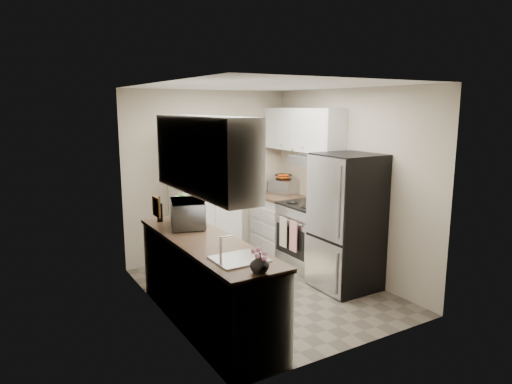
% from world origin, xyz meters
% --- Properties ---
extents(ground, '(3.20, 3.20, 0.00)m').
position_xyz_m(ground, '(0.00, 0.00, 0.00)').
color(ground, '#665B4C').
rests_on(ground, ground).
extents(room_shell, '(2.64, 3.24, 2.52)m').
position_xyz_m(room_shell, '(-0.02, -0.01, 1.63)').
color(room_shell, '#C1B49C').
rests_on(room_shell, ground).
extents(pantry_cabinet, '(0.90, 0.55, 2.00)m').
position_xyz_m(pantry_cabinet, '(-0.20, 1.32, 1.00)').
color(pantry_cabinet, silver).
rests_on(pantry_cabinet, ground).
extents(base_cabinet_left, '(0.60, 2.30, 0.88)m').
position_xyz_m(base_cabinet_left, '(-0.99, -0.43, 0.44)').
color(base_cabinet_left, silver).
rests_on(base_cabinet_left, ground).
extents(countertop_left, '(0.63, 2.33, 0.04)m').
position_xyz_m(countertop_left, '(-0.99, -0.43, 0.90)').
color(countertop_left, brown).
rests_on(countertop_left, base_cabinet_left).
extents(base_cabinet_right, '(0.60, 0.80, 0.88)m').
position_xyz_m(base_cabinet_right, '(0.99, 1.19, 0.44)').
color(base_cabinet_right, silver).
rests_on(base_cabinet_right, ground).
extents(countertop_right, '(0.63, 0.83, 0.04)m').
position_xyz_m(countertop_right, '(0.99, 1.19, 0.90)').
color(countertop_right, brown).
rests_on(countertop_right, base_cabinet_right).
extents(electric_range, '(0.71, 0.78, 1.13)m').
position_xyz_m(electric_range, '(0.97, 0.39, 0.48)').
color(electric_range, '#B7B7BC').
rests_on(electric_range, ground).
extents(refrigerator, '(0.70, 0.72, 1.70)m').
position_xyz_m(refrigerator, '(0.94, -0.41, 0.85)').
color(refrigerator, '#B7B7BC').
rests_on(refrigerator, ground).
extents(microwave, '(0.51, 0.62, 0.30)m').
position_xyz_m(microwave, '(-0.93, 0.15, 1.07)').
color(microwave, '#B6B6BB').
rests_on(microwave, countertop_left).
extents(wine_bottle, '(0.07, 0.07, 0.27)m').
position_xyz_m(wine_bottle, '(-1.14, 0.52, 1.06)').
color(wine_bottle, black).
rests_on(wine_bottle, countertop_left).
extents(flower_vase, '(0.18, 0.18, 0.17)m').
position_xyz_m(flower_vase, '(-1.00, -1.52, 1.00)').
color(flower_vase, beige).
rests_on(flower_vase, countertop_left).
extents(cutting_board, '(0.06, 0.24, 0.30)m').
position_xyz_m(cutting_board, '(-0.84, 0.51, 1.07)').
color(cutting_board, '#4D9937').
rests_on(cutting_board, countertop_left).
extents(toaster_oven, '(0.43, 0.48, 0.23)m').
position_xyz_m(toaster_oven, '(1.09, 1.21, 1.03)').
color(toaster_oven, '#A4A4A8').
rests_on(toaster_oven, countertop_right).
extents(fruit_basket, '(0.33, 0.33, 0.11)m').
position_xyz_m(fruit_basket, '(1.10, 1.24, 1.20)').
color(fruit_basket, '#F8510A').
rests_on(fruit_basket, toaster_oven).
extents(kitchen_mat, '(0.86, 1.05, 0.01)m').
position_xyz_m(kitchen_mat, '(0.01, 0.46, 0.01)').
color(kitchen_mat, beige).
rests_on(kitchen_mat, ground).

